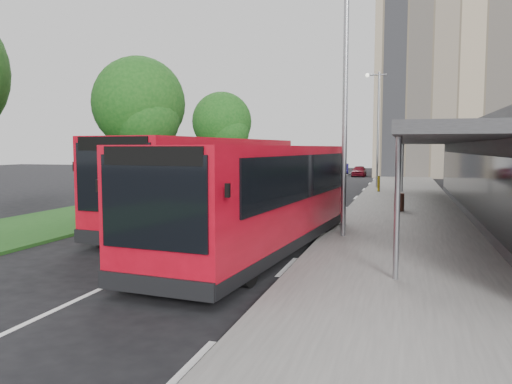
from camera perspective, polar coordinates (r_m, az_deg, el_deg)
ground at (r=15.39m, az=-6.83°, el=-5.99°), size 120.00×120.00×0.00m
pavement at (r=33.97m, az=16.49°, el=0.03°), size 5.00×80.00×0.15m
grass_verge at (r=36.38m, az=-4.44°, el=0.51°), size 5.00×80.00×0.10m
lane_centre_line at (r=29.62m, az=4.78°, el=-0.62°), size 0.12×70.00×0.01m
kerb_dashes at (r=33.09m, az=11.81°, el=-0.11°), size 0.12×56.00×0.01m
office_block at (r=56.74m, az=25.04°, el=10.75°), size 22.00×12.00×18.00m
tree_mid at (r=26.42m, az=-13.19°, el=9.14°), size 4.70×4.70×7.55m
tree_far at (r=37.29m, az=-3.92°, el=7.55°), size 4.42×4.42×7.05m
lamp_post_near at (r=16.06m, az=9.86°, el=11.35°), size 1.44×0.28×8.00m
lamp_post_far at (r=35.94m, az=13.66°, el=7.78°), size 1.44×0.28×8.00m
bus_main at (r=13.98m, az=0.33°, el=-0.69°), size 3.64×10.78×3.00m
bus_second at (r=19.03m, az=-5.30°, el=1.25°), size 3.98×11.77×3.28m
litter_bin at (r=22.96m, az=16.05°, el=-1.12°), size 0.57×0.57×0.78m
bollard at (r=32.78m, az=13.84°, el=0.93°), size 0.17×0.17×1.00m
car_near at (r=52.24m, az=11.69°, el=2.38°), size 1.36×3.33×1.13m
car_far at (r=57.42m, az=9.92°, el=2.64°), size 1.49×3.53×1.13m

